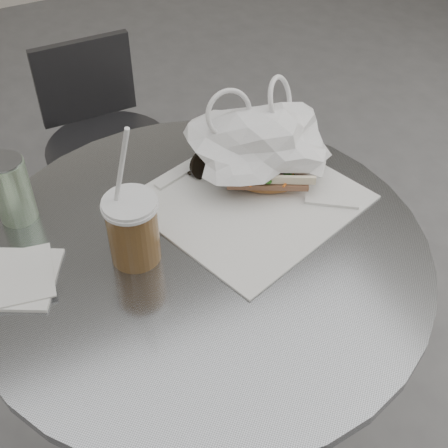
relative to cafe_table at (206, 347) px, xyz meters
name	(u,v)px	position (x,y,z in m)	size (l,w,h in m)	color
cafe_table	(206,347)	(0.00, 0.00, 0.00)	(0.76, 0.76, 0.74)	slate
chair_far	(110,174)	(0.05, 0.80, -0.16)	(0.36, 0.36, 0.67)	#2F2F31
sandwich_paper	(250,199)	(0.13, 0.08, 0.28)	(0.34, 0.32, 0.00)	white
banh_mi	(267,178)	(0.17, 0.08, 0.31)	(0.19, 0.15, 0.06)	#A7713F
iced_coffee	(133,228)	(-0.10, 0.04, 0.34)	(0.09, 0.09, 0.26)	brown
sunglasses	(218,159)	(0.12, 0.18, 0.30)	(0.13, 0.05, 0.06)	black
plastic_bag	(260,144)	(0.18, 0.14, 0.34)	(0.25, 0.20, 0.13)	white
napkin_stack	(16,278)	(-0.29, 0.07, 0.28)	(0.17, 0.17, 0.01)	white
drink_can	(12,190)	(-0.25, 0.22, 0.34)	(0.06, 0.06, 0.12)	#5B8C51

